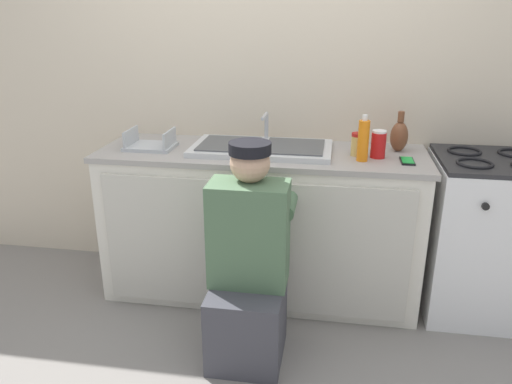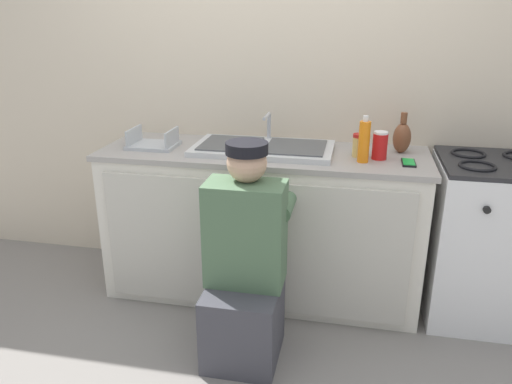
{
  "view_description": "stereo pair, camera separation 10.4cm",
  "coord_description": "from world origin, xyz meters",
  "px_view_note": "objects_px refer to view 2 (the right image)",
  "views": [
    {
      "loc": [
        0.42,
        -2.45,
        1.68
      ],
      "look_at": [
        0.0,
        0.1,
        0.73
      ],
      "focal_mm": 35.0,
      "sensor_mm": 36.0,
      "label": 1
    },
    {
      "loc": [
        0.52,
        -2.44,
        1.68
      ],
      "look_at": [
        0.0,
        0.1,
        0.73
      ],
      "focal_mm": 35.0,
      "sensor_mm": 36.0,
      "label": 2
    }
  ],
  "objects_px": {
    "sink_double_basin": "(263,148)",
    "condiment_jar": "(359,145)",
    "vase_decorative": "(402,137)",
    "soda_cup_red": "(380,145)",
    "plumber_person": "(245,272)",
    "soap_bottle_orange": "(364,141)",
    "stove_range": "(486,240)",
    "cell_phone": "(409,163)",
    "dish_rack_tray": "(153,143)"
  },
  "relations": [
    {
      "from": "vase_decorative",
      "to": "soda_cup_red",
      "type": "bearing_deg",
      "value": -128.68
    },
    {
      "from": "vase_decorative",
      "to": "soap_bottle_orange",
      "type": "bearing_deg",
      "value": -132.26
    },
    {
      "from": "dish_rack_tray",
      "to": "soap_bottle_orange",
      "type": "height_order",
      "value": "soap_bottle_orange"
    },
    {
      "from": "dish_rack_tray",
      "to": "cell_phone",
      "type": "xyz_separation_m",
      "value": [
        1.46,
        -0.05,
        -0.02
      ]
    },
    {
      "from": "sink_double_basin",
      "to": "cell_phone",
      "type": "height_order",
      "value": "sink_double_basin"
    },
    {
      "from": "dish_rack_tray",
      "to": "soda_cup_red",
      "type": "relative_size",
      "value": 1.84
    },
    {
      "from": "vase_decorative",
      "to": "plumber_person",
      "type": "bearing_deg",
      "value": -134.84
    },
    {
      "from": "cell_phone",
      "to": "vase_decorative",
      "type": "bearing_deg",
      "value": 97.33
    },
    {
      "from": "soda_cup_red",
      "to": "cell_phone",
      "type": "relative_size",
      "value": 1.09
    },
    {
      "from": "stove_range",
      "to": "cell_phone",
      "type": "height_order",
      "value": "stove_range"
    },
    {
      "from": "soap_bottle_orange",
      "to": "cell_phone",
      "type": "distance_m",
      "value": 0.26
    },
    {
      "from": "soap_bottle_orange",
      "to": "cell_phone",
      "type": "height_order",
      "value": "soap_bottle_orange"
    },
    {
      "from": "soap_bottle_orange",
      "to": "soda_cup_red",
      "type": "bearing_deg",
      "value": 41.62
    },
    {
      "from": "sink_double_basin",
      "to": "condiment_jar",
      "type": "xyz_separation_m",
      "value": [
        0.54,
        -0.01,
        0.05
      ]
    },
    {
      "from": "stove_range",
      "to": "cell_phone",
      "type": "distance_m",
      "value": 0.66
    },
    {
      "from": "sink_double_basin",
      "to": "soap_bottle_orange",
      "type": "relative_size",
      "value": 3.2
    },
    {
      "from": "sink_double_basin",
      "to": "cell_phone",
      "type": "bearing_deg",
      "value": -6.87
    },
    {
      "from": "vase_decorative",
      "to": "sink_double_basin",
      "type": "bearing_deg",
      "value": -171.17
    },
    {
      "from": "sink_double_basin",
      "to": "stove_range",
      "type": "height_order",
      "value": "sink_double_basin"
    },
    {
      "from": "sink_double_basin",
      "to": "vase_decorative",
      "type": "bearing_deg",
      "value": 8.83
    },
    {
      "from": "condiment_jar",
      "to": "stove_range",
      "type": "bearing_deg",
      "value": 0.74
    },
    {
      "from": "dish_rack_tray",
      "to": "condiment_jar",
      "type": "distance_m",
      "value": 1.2
    },
    {
      "from": "plumber_person",
      "to": "soda_cup_red",
      "type": "distance_m",
      "value": 1.01
    },
    {
      "from": "cell_phone",
      "to": "soap_bottle_orange",
      "type": "bearing_deg",
      "value": -176.34
    },
    {
      "from": "condiment_jar",
      "to": "vase_decorative",
      "type": "distance_m",
      "value": 0.27
    },
    {
      "from": "stove_range",
      "to": "plumber_person",
      "type": "distance_m",
      "value": 1.39
    },
    {
      "from": "dish_rack_tray",
      "to": "soap_bottle_orange",
      "type": "xyz_separation_m",
      "value": [
        1.22,
        -0.06,
        0.09
      ]
    },
    {
      "from": "stove_range",
      "to": "soda_cup_red",
      "type": "bearing_deg",
      "value": -177.0
    },
    {
      "from": "soda_cup_red",
      "to": "soap_bottle_orange",
      "type": "distance_m",
      "value": 0.12
    },
    {
      "from": "soap_bottle_orange",
      "to": "vase_decorative",
      "type": "height_order",
      "value": "soap_bottle_orange"
    },
    {
      "from": "plumber_person",
      "to": "cell_phone",
      "type": "distance_m",
      "value": 1.04
    },
    {
      "from": "stove_range",
      "to": "condiment_jar",
      "type": "relative_size",
      "value": 7.29
    },
    {
      "from": "vase_decorative",
      "to": "dish_rack_tray",
      "type": "bearing_deg",
      "value": -173.26
    },
    {
      "from": "soap_bottle_orange",
      "to": "condiment_jar",
      "type": "height_order",
      "value": "soap_bottle_orange"
    },
    {
      "from": "condiment_jar",
      "to": "vase_decorative",
      "type": "relative_size",
      "value": 0.56
    },
    {
      "from": "sink_double_basin",
      "to": "condiment_jar",
      "type": "bearing_deg",
      "value": -1.24
    },
    {
      "from": "soap_bottle_orange",
      "to": "vase_decorative",
      "type": "relative_size",
      "value": 1.09
    },
    {
      "from": "plumber_person",
      "to": "vase_decorative",
      "type": "relative_size",
      "value": 4.8
    },
    {
      "from": "condiment_jar",
      "to": "plumber_person",
      "type": "bearing_deg",
      "value": -129.54
    },
    {
      "from": "cell_phone",
      "to": "sink_double_basin",
      "type": "bearing_deg",
      "value": 173.13
    },
    {
      "from": "plumber_person",
      "to": "condiment_jar",
      "type": "relative_size",
      "value": 8.63
    },
    {
      "from": "sink_double_basin",
      "to": "cell_phone",
      "type": "relative_size",
      "value": 5.71
    },
    {
      "from": "vase_decorative",
      "to": "condiment_jar",
      "type": "bearing_deg",
      "value": -150.69
    },
    {
      "from": "soda_cup_red",
      "to": "vase_decorative",
      "type": "xyz_separation_m",
      "value": [
        0.12,
        0.16,
        0.01
      ]
    },
    {
      "from": "dish_rack_tray",
      "to": "cell_phone",
      "type": "height_order",
      "value": "dish_rack_tray"
    },
    {
      "from": "soda_cup_red",
      "to": "vase_decorative",
      "type": "distance_m",
      "value": 0.2
    },
    {
      "from": "sink_double_basin",
      "to": "condiment_jar",
      "type": "relative_size",
      "value": 6.25
    },
    {
      "from": "soap_bottle_orange",
      "to": "cell_phone",
      "type": "relative_size",
      "value": 1.79
    },
    {
      "from": "vase_decorative",
      "to": "cell_phone",
      "type": "height_order",
      "value": "vase_decorative"
    },
    {
      "from": "stove_range",
      "to": "soap_bottle_orange",
      "type": "xyz_separation_m",
      "value": [
        -0.71,
        -0.11,
        0.56
      ]
    }
  ]
}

